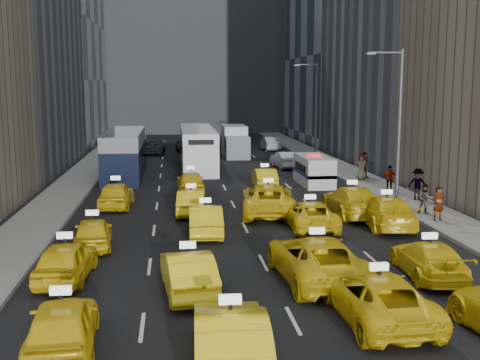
% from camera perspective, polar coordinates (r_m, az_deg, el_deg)
% --- Properties ---
extents(ground, '(160.00, 160.00, 0.00)m').
position_cam_1_polar(ground, '(22.35, 2.99, -9.31)').
color(ground, black).
rests_on(ground, ground).
extents(sidewalk_west, '(3.00, 90.00, 0.15)m').
position_cam_1_polar(sidewalk_west, '(46.98, -14.91, 0.18)').
color(sidewalk_west, gray).
rests_on(sidewalk_west, ground).
extents(sidewalk_east, '(3.00, 90.00, 0.15)m').
position_cam_1_polar(sidewalk_east, '(48.52, 10.43, 0.61)').
color(sidewalk_east, gray).
rests_on(sidewalk_east, ground).
extents(curb_west, '(0.15, 90.00, 0.18)m').
position_cam_1_polar(curb_west, '(46.78, -13.15, 0.23)').
color(curb_west, slate).
rests_on(curb_west, ground).
extents(curb_east, '(0.15, 90.00, 0.18)m').
position_cam_1_polar(curb_east, '(48.12, 8.78, 0.61)').
color(curb_east, slate).
rests_on(curb_east, ground).
extents(streetlight_near, '(2.15, 0.22, 9.00)m').
position_cam_1_polar(streetlight_near, '(35.36, 14.69, 5.30)').
color(streetlight_near, '#595B60').
rests_on(streetlight_near, ground).
extents(streetlight_far, '(2.15, 0.22, 9.00)m').
position_cam_1_polar(streetlight_far, '(54.48, 7.10, 6.71)').
color(streetlight_far, '#595B60').
rests_on(streetlight_far, ground).
extents(taxi_0, '(2.07, 4.51, 1.50)m').
position_cam_1_polar(taxi_0, '(16.94, -16.49, -13.10)').
color(taxi_0, yellow).
rests_on(taxi_0, ground).
extents(taxi_1, '(1.92, 5.10, 1.66)m').
position_cam_1_polar(taxi_1, '(15.22, -0.93, -14.97)').
color(taxi_1, yellow).
rests_on(taxi_1, ground).
extents(taxi_2, '(2.56, 5.29, 1.45)m').
position_cam_1_polar(taxi_2, '(18.82, 12.94, -10.77)').
color(taxi_2, yellow).
rests_on(taxi_2, ground).
extents(taxi_4, '(1.99, 4.34, 1.44)m').
position_cam_1_polar(taxi_4, '(22.86, -16.18, -7.35)').
color(taxi_4, yellow).
rests_on(taxi_4, ground).
extents(taxi_5, '(2.00, 4.60, 1.47)m').
position_cam_1_polar(taxi_5, '(20.70, -4.95, -8.70)').
color(taxi_5, yellow).
rests_on(taxi_5, ground).
extents(taxi_6, '(3.06, 6.03, 1.63)m').
position_cam_1_polar(taxi_6, '(22.06, 7.26, -7.40)').
color(taxi_6, yellow).
rests_on(taxi_6, ground).
extents(taxi_7, '(2.14, 4.69, 1.33)m').
position_cam_1_polar(taxi_7, '(23.42, 17.44, -7.17)').
color(taxi_7, yellow).
rests_on(taxi_7, ground).
extents(taxi_8, '(1.89, 4.05, 1.34)m').
position_cam_1_polar(taxi_8, '(26.98, -13.76, -4.88)').
color(taxi_8, yellow).
rests_on(taxi_8, ground).
extents(taxi_9, '(1.62, 4.42, 1.45)m').
position_cam_1_polar(taxi_9, '(28.49, -3.31, -3.78)').
color(taxi_9, yellow).
rests_on(taxi_9, ground).
extents(taxi_10, '(2.35, 4.91, 1.35)m').
position_cam_1_polar(taxi_10, '(30.02, 6.64, -3.27)').
color(taxi_10, yellow).
rests_on(taxi_10, ground).
extents(taxi_11, '(2.69, 5.55, 1.56)m').
position_cam_1_polar(taxi_11, '(30.88, 13.68, -2.92)').
color(taxi_11, yellow).
rests_on(taxi_11, ground).
extents(taxi_12, '(1.94, 4.51, 1.52)m').
position_cam_1_polar(taxi_12, '(35.43, -11.67, -1.37)').
color(taxi_12, yellow).
rests_on(taxi_12, ground).
extents(taxi_13, '(1.72, 4.26, 1.38)m').
position_cam_1_polar(taxi_13, '(33.02, -4.66, -2.09)').
color(taxi_13, yellow).
rests_on(taxi_13, ground).
extents(taxi_14, '(3.48, 6.31, 1.67)m').
position_cam_1_polar(taxi_14, '(32.96, 2.69, -1.83)').
color(taxi_14, yellow).
rests_on(taxi_14, ground).
extents(taxi_15, '(2.30, 5.60, 1.62)m').
position_cam_1_polar(taxi_15, '(33.12, 10.55, -1.96)').
color(taxi_15, yellow).
rests_on(taxi_15, ground).
extents(taxi_16, '(1.79, 4.34, 1.47)m').
position_cam_1_polar(taxi_16, '(39.52, -4.68, -0.19)').
color(taxi_16, yellow).
rests_on(taxi_16, ground).
extents(taxi_17, '(1.56, 4.15, 1.35)m').
position_cam_1_polar(taxi_17, '(41.50, 2.35, 0.19)').
color(taxi_17, yellow).
rests_on(taxi_17, ground).
extents(nypd_van, '(2.33, 5.23, 2.19)m').
position_cam_1_polar(nypd_van, '(43.04, 7.02, 0.87)').
color(nypd_van, silver).
rests_on(nypd_van, ground).
extents(double_decker, '(2.79, 11.91, 3.46)m').
position_cam_1_polar(double_decker, '(47.47, -10.83, 2.41)').
color(double_decker, black).
rests_on(double_decker, ground).
extents(city_bus, '(2.89, 13.17, 3.39)m').
position_cam_1_polar(city_bus, '(51.64, -4.05, 3.04)').
color(city_bus, white).
rests_on(city_bus, ground).
extents(box_truck, '(3.06, 6.86, 3.03)m').
position_cam_1_polar(box_truck, '(59.76, -0.48, 3.68)').
color(box_truck, silver).
rests_on(box_truck, ground).
extents(misc_car_0, '(1.91, 4.40, 1.41)m').
position_cam_1_polar(misc_car_0, '(51.59, 4.24, 1.93)').
color(misc_car_0, '#AEB0B6').
rests_on(misc_car_0, ground).
extents(misc_car_1, '(2.63, 5.39, 1.48)m').
position_cam_1_polar(misc_car_1, '(62.20, -8.33, 3.10)').
color(misc_car_1, black).
rests_on(misc_car_1, ground).
extents(misc_car_2, '(1.90, 4.59, 1.33)m').
position_cam_1_polar(misc_car_2, '(68.16, -2.00, 3.63)').
color(misc_car_2, slate).
rests_on(misc_car_2, ground).
extents(misc_car_3, '(2.11, 4.47, 1.48)m').
position_cam_1_polar(misc_car_3, '(64.24, -5.23, 3.34)').
color(misc_car_3, black).
rests_on(misc_car_3, ground).
extents(misc_car_4, '(1.65, 4.55, 1.49)m').
position_cam_1_polar(misc_car_4, '(65.48, 2.90, 3.48)').
color(misc_car_4, '#A3A6AB').
rests_on(misc_car_4, ground).
extents(pedestrian_0, '(0.70, 0.52, 1.77)m').
position_cam_1_polar(pedestrian_0, '(32.32, 18.32, -2.14)').
color(pedestrian_0, gray).
rests_on(pedestrian_0, sidewalk_east).
extents(pedestrian_1, '(0.86, 0.59, 1.63)m').
position_cam_1_polar(pedestrian_1, '(33.81, 17.17, -1.73)').
color(pedestrian_1, gray).
rests_on(pedestrian_1, sidewalk_east).
extents(pedestrian_2, '(1.32, 0.82, 1.91)m').
position_cam_1_polar(pedestrian_2, '(37.81, 16.49, -0.38)').
color(pedestrian_2, gray).
rests_on(pedestrian_2, sidewalk_east).
extents(pedestrian_3, '(1.10, 0.82, 1.71)m').
position_cam_1_polar(pedestrian_3, '(40.28, 13.96, 0.14)').
color(pedestrian_3, gray).
rests_on(pedestrian_3, sidewalk_east).
extents(pedestrian_4, '(1.05, 0.77, 1.93)m').
position_cam_1_polar(pedestrian_4, '(44.89, 11.44, 1.25)').
color(pedestrian_4, gray).
rests_on(pedestrian_4, sidewalk_east).
extents(pedestrian_5, '(1.86, 0.96, 1.93)m').
position_cam_1_polar(pedestrian_5, '(45.87, 11.70, 1.41)').
color(pedestrian_5, gray).
rests_on(pedestrian_5, sidewalk_east).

